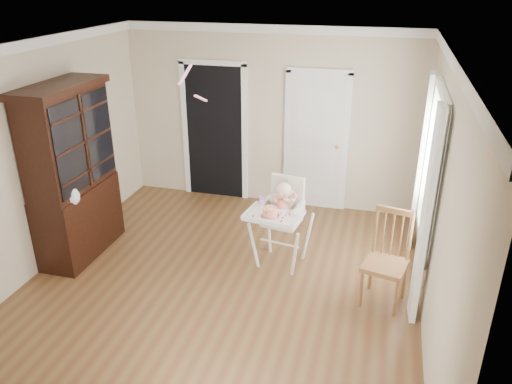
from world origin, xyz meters
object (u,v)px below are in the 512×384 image
(sippy_cup, at_px, (262,202))
(china_cabinet, at_px, (72,173))
(dining_chair, at_px, (386,262))
(high_chair, at_px, (282,213))
(cake, at_px, (270,212))

(sippy_cup, xyz_separation_m, china_cabinet, (-2.34, -0.29, 0.23))
(china_cabinet, relative_size, dining_chair, 2.05)
(china_cabinet, distance_m, dining_chair, 3.87)
(sippy_cup, bearing_deg, dining_chair, -14.23)
(high_chair, xyz_separation_m, china_cabinet, (-2.56, -0.38, 0.40))
(high_chair, bearing_deg, china_cabinet, -162.85)
(china_cabinet, xyz_separation_m, dining_chair, (3.82, -0.09, -0.60))
(cake, xyz_separation_m, sippy_cup, (-0.14, 0.19, 0.03))
(high_chair, bearing_deg, cake, -96.82)
(sippy_cup, bearing_deg, china_cabinet, -172.97)
(cake, relative_size, sippy_cup, 1.19)
(high_chair, relative_size, sippy_cup, 6.08)
(high_chair, relative_size, cake, 5.12)
(cake, xyz_separation_m, china_cabinet, (-2.48, -0.10, 0.26))
(high_chair, xyz_separation_m, cake, (-0.08, -0.28, 0.14))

